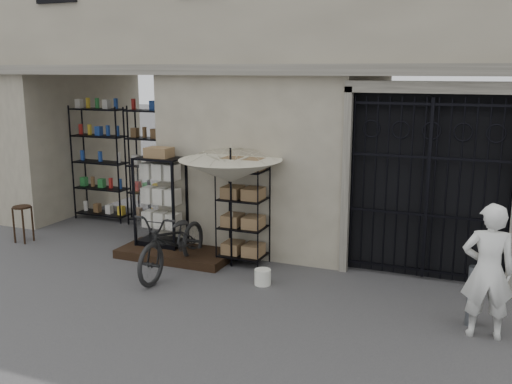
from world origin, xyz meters
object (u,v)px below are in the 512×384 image
at_px(market_umbrella, 231,165).
at_px(steel_bollard, 473,296).
at_px(wooden_stool, 23,223).
at_px(wire_rack, 243,216).
at_px(display_cabinet, 161,206).
at_px(shopkeeper, 482,336).
at_px(bicycle, 175,272).
at_px(white_bucket, 263,277).

height_order(market_umbrella, steel_bollard, market_umbrella).
distance_m(wooden_stool, steel_bollard, 8.13).
distance_m(wire_rack, steel_bollard, 3.87).
bearing_deg(display_cabinet, shopkeeper, -17.89).
height_order(wire_rack, wooden_stool, wire_rack).
xyz_separation_m(wire_rack, shopkeeper, (3.84, -1.34, -0.85)).
distance_m(market_umbrella, steel_bollard, 4.14).
height_order(wooden_stool, shopkeeper, wooden_stool).
height_order(bicycle, shopkeeper, bicycle).
relative_size(wire_rack, bicycle, 0.85).
bearing_deg(shopkeeper, wire_rack, -27.42).
bearing_deg(market_umbrella, wooden_stool, -176.75).
relative_size(wire_rack, market_umbrella, 0.72).
xyz_separation_m(wire_rack, market_umbrella, (-0.13, -0.20, 0.89)).
distance_m(display_cabinet, steel_bollard, 5.43).
height_order(wire_rack, shopkeeper, wire_rack).
bearing_deg(steel_bollard, wire_rack, 163.86).
xyz_separation_m(wire_rack, white_bucket, (0.67, -0.77, -0.72)).
relative_size(wire_rack, steel_bollard, 2.17).
relative_size(display_cabinet, bicycle, 0.85).
xyz_separation_m(bicycle, wooden_stool, (-3.54, 0.38, 0.37)).
bearing_deg(wooden_stool, white_bucket, -3.76).
xyz_separation_m(market_umbrella, steel_bollard, (3.82, -0.87, -1.34)).
distance_m(display_cabinet, white_bucket, 2.52).
xyz_separation_m(market_umbrella, white_bucket, (0.80, -0.58, -1.62)).
relative_size(wire_rack, wooden_stool, 2.45).
bearing_deg(display_cabinet, bicycle, -52.12).
bearing_deg(steel_bollard, wooden_stool, 175.56).
distance_m(market_umbrella, wooden_stool, 4.50).
bearing_deg(market_umbrella, steel_bollard, -12.85).
distance_m(wire_rack, bicycle, 1.46).
bearing_deg(wire_rack, steel_bollard, -21.41).
relative_size(market_umbrella, wooden_stool, 3.42).
bearing_deg(market_umbrella, wire_rack, 56.22).
relative_size(white_bucket, steel_bollard, 0.32).
relative_size(display_cabinet, wooden_stool, 2.44).
relative_size(market_umbrella, white_bucket, 9.51).
height_order(display_cabinet, wire_rack, display_cabinet).
relative_size(white_bucket, bicycle, 0.13).
relative_size(bicycle, steel_bollard, 2.53).
distance_m(market_umbrella, shopkeeper, 4.49).
xyz_separation_m(bicycle, steel_bollard, (4.56, -0.25, 0.40)).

